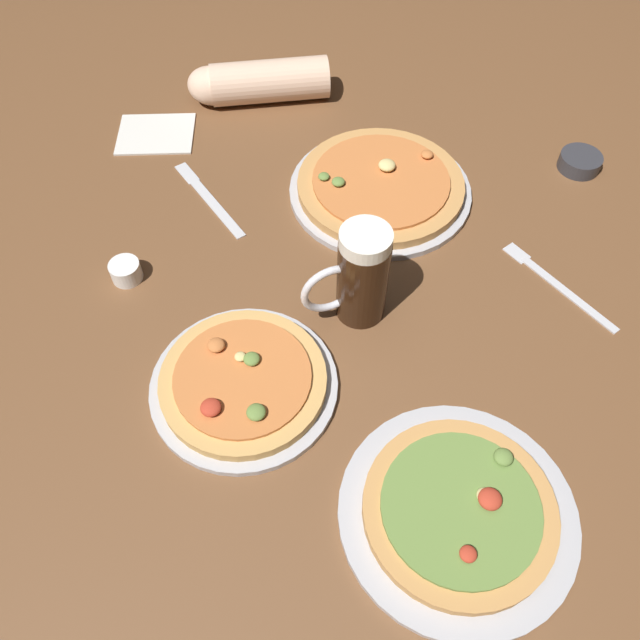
{
  "coord_description": "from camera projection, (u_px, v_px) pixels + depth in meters",
  "views": [
    {
      "loc": [
        0.11,
        -0.58,
        0.84
      ],
      "look_at": [
        0.0,
        0.0,
        0.02
      ],
      "focal_mm": 36.07,
      "sensor_mm": 36.0,
      "label": 1
    }
  ],
  "objects": [
    {
      "name": "ground_plane",
      "position": [
        320.0,
        333.0,
        1.04
      ],
      "size": [
        2.4,
        2.4,
        0.03
      ],
      "primitive_type": "cube",
      "color": "brown"
    },
    {
      "name": "pizza_plate_near",
      "position": [
        459.0,
        511.0,
        0.84
      ],
      "size": [
        0.32,
        0.32,
        0.05
      ],
      "color": "#B2B2B7",
      "rests_on": "ground_plane"
    },
    {
      "name": "pizza_plate_far",
      "position": [
        380.0,
        187.0,
        1.19
      ],
      "size": [
        0.34,
        0.34,
        0.05
      ],
      "color": "#B2B2B7",
      "rests_on": "ground_plane"
    },
    {
      "name": "pizza_plate_side",
      "position": [
        243.0,
        383.0,
        0.95
      ],
      "size": [
        0.28,
        0.28,
        0.05
      ],
      "color": "#B2B2B7",
      "rests_on": "ground_plane"
    },
    {
      "name": "beer_mug_dark",
      "position": [
        360.0,
        276.0,
        0.97
      ],
      "size": [
        0.13,
        0.1,
        0.18
      ],
      "color": "black",
      "rests_on": "ground_plane"
    },
    {
      "name": "ramekin_sauce",
      "position": [
        580.0,
        162.0,
        1.24
      ],
      "size": [
        0.08,
        0.08,
        0.03
      ],
      "primitive_type": "cylinder",
      "color": "#333338",
      "rests_on": "ground_plane"
    },
    {
      "name": "ramekin_butter",
      "position": [
        126.0,
        271.0,
        1.07
      ],
      "size": [
        0.05,
        0.05,
        0.03
      ],
      "primitive_type": "cylinder",
      "color": "white",
      "rests_on": "ground_plane"
    },
    {
      "name": "napkin_folded",
      "position": [
        156.0,
        133.0,
        1.3
      ],
      "size": [
        0.18,
        0.16,
        0.01
      ],
      "primitive_type": "cube",
      "rotation": [
        0.0,
        0.0,
        0.22
      ],
      "color": "silver",
      "rests_on": "ground_plane"
    },
    {
      "name": "fork_left",
      "position": [
        557.0,
        284.0,
        1.07
      ],
      "size": [
        0.19,
        0.17,
        0.01
      ],
      "color": "silver",
      "rests_on": "ground_plane"
    },
    {
      "name": "knife_right",
      "position": [
        209.0,
        198.0,
        1.19
      ],
      "size": [
        0.18,
        0.18,
        0.01
      ],
      "color": "silver",
      "rests_on": "ground_plane"
    },
    {
      "name": "diner_arm",
      "position": [
        255.0,
        82.0,
        1.34
      ],
      "size": [
        0.3,
        0.16,
        0.09
      ],
      "color": "beige",
      "rests_on": "ground_plane"
    }
  ]
}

